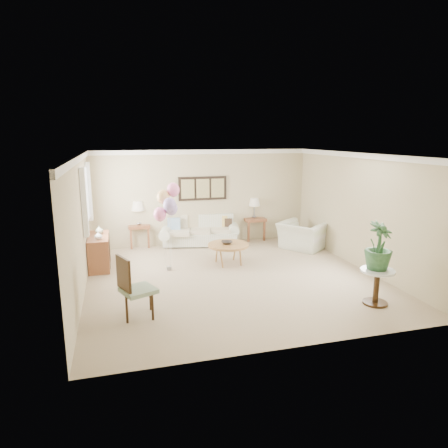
% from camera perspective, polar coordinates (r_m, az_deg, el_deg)
% --- Properties ---
extents(ground_plane, '(6.00, 6.00, 0.00)m').
position_cam_1_polar(ground_plane, '(8.60, 1.27, -7.67)').
color(ground_plane, tan).
extents(room_shell, '(6.04, 6.04, 2.60)m').
position_cam_1_polar(room_shell, '(8.24, 0.41, 3.15)').
color(room_shell, '#BEB18A').
rests_on(room_shell, ground).
extents(wall_art_triptych, '(1.35, 0.06, 0.65)m').
position_cam_1_polar(wall_art_triptych, '(11.04, -3.06, 5.10)').
color(wall_art_triptych, black).
rests_on(wall_art_triptych, ground).
extents(sofa, '(2.38, 1.24, 0.81)m').
position_cam_1_polar(sofa, '(11.14, -3.45, -1.28)').
color(sofa, silver).
rests_on(sofa, ground).
extents(end_table_left, '(0.57, 0.52, 0.62)m').
position_cam_1_polar(end_table_left, '(11.06, -12.05, -0.56)').
color(end_table_left, brown).
rests_on(end_table_left, ground).
extents(end_table_right, '(0.60, 0.54, 0.65)m').
position_cam_1_polar(end_table_right, '(11.61, 4.32, 0.41)').
color(end_table_right, brown).
rests_on(end_table_right, ground).
extents(lamp_left, '(0.36, 0.36, 0.64)m').
position_cam_1_polar(lamp_left, '(10.95, -12.19, 2.45)').
color(lamp_left, gray).
rests_on(lamp_left, end_table_left).
extents(lamp_right, '(0.33, 0.33, 0.58)m').
position_cam_1_polar(lamp_right, '(11.51, 4.36, 3.06)').
color(lamp_right, gray).
rests_on(lamp_right, end_table_right).
extents(coffee_table, '(0.96, 0.96, 0.49)m').
position_cam_1_polar(coffee_table, '(9.37, 0.63, -3.10)').
color(coffee_table, '#A27344').
rests_on(coffee_table, ground).
extents(decor_bowl, '(0.31, 0.31, 0.06)m').
position_cam_1_polar(decor_bowl, '(9.35, 0.41, -2.67)').
color(decor_bowl, '#292420').
rests_on(decor_bowl, coffee_table).
extents(armchair, '(1.42, 1.45, 0.72)m').
position_cam_1_polar(armchair, '(10.86, 11.07, -1.65)').
color(armchair, silver).
rests_on(armchair, ground).
extents(side_table, '(0.60, 0.60, 0.65)m').
position_cam_1_polar(side_table, '(7.66, 21.03, -7.24)').
color(side_table, silver).
rests_on(side_table, ground).
extents(potted_plant, '(0.63, 0.63, 0.86)m').
position_cam_1_polar(potted_plant, '(7.51, 21.25, -2.93)').
color(potted_plant, '#1E4522').
rests_on(potted_plant, side_table).
extents(accent_chair, '(0.67, 0.67, 1.05)m').
position_cam_1_polar(accent_chair, '(6.81, -12.81, -8.63)').
color(accent_chair, gray).
rests_on(accent_chair, ground).
extents(credenza, '(0.46, 1.20, 0.74)m').
position_cam_1_polar(credenza, '(9.61, -17.39, -3.76)').
color(credenza, brown).
rests_on(credenza, ground).
extents(vase_white, '(0.18, 0.18, 0.18)m').
position_cam_1_polar(vase_white, '(9.16, -17.53, -1.59)').
color(vase_white, silver).
rests_on(vase_white, credenza).
extents(vase_sage, '(0.18, 0.18, 0.19)m').
position_cam_1_polar(vase_sage, '(9.69, -17.42, -0.81)').
color(vase_sage, '#A6B49A').
rests_on(vase_sage, credenza).
extents(balloon_cluster, '(0.60, 0.53, 1.96)m').
position_cam_1_polar(balloon_cluster, '(8.79, -8.08, 2.96)').
color(balloon_cluster, gray).
rests_on(balloon_cluster, ground).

